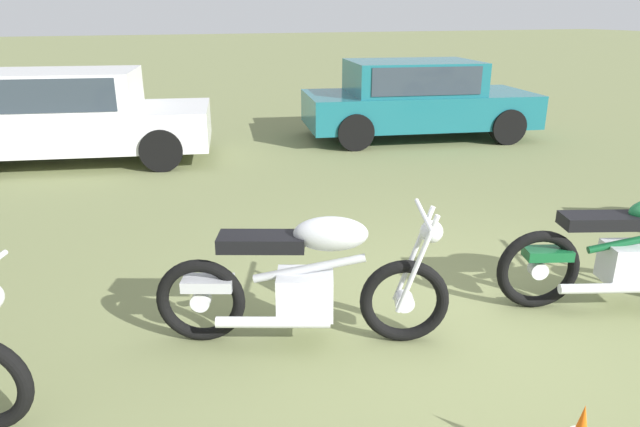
# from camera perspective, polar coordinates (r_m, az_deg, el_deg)

# --- Properties ---
(ground_plane) EXTENTS (120.00, 120.00, 0.00)m
(ground_plane) POSITION_cam_1_polar(r_m,az_deg,el_deg) (4.65, 14.00, -10.54)
(ground_plane) COLOR olive
(motorcycle_silver) EXTENTS (2.00, 1.02, 1.02)m
(motorcycle_silver) POSITION_cam_1_polar(r_m,az_deg,el_deg) (4.06, -1.44, -6.74)
(motorcycle_silver) COLOR black
(motorcycle_silver) RESTS_ON ground
(motorcycle_green) EXTENTS (2.03, 0.95, 1.02)m
(motorcycle_green) POSITION_cam_1_polar(r_m,az_deg,el_deg) (5.18, 28.82, -3.41)
(motorcycle_green) COLOR black
(motorcycle_green) RESTS_ON ground
(car_white) EXTENTS (4.46, 2.54, 1.43)m
(car_white) POSITION_cam_1_polar(r_m,az_deg,el_deg) (9.89, -23.92, 9.29)
(car_white) COLOR silver
(car_white) RESTS_ON ground
(car_teal) EXTENTS (4.48, 2.53, 1.43)m
(car_teal) POSITION_cam_1_polar(r_m,az_deg,el_deg) (11.02, 9.57, 11.58)
(car_teal) COLOR #19606B
(car_teal) RESTS_ON ground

